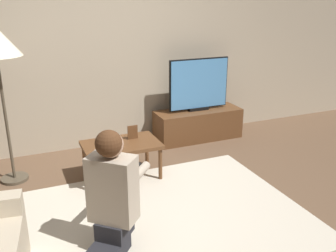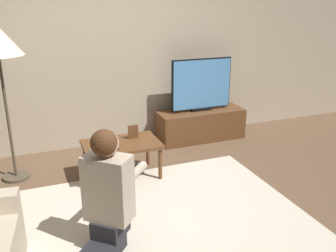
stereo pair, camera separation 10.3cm
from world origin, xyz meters
name	(u,v)px [view 1 (the left image)]	position (x,y,z in m)	size (l,w,h in m)	color
ground_plane	(165,218)	(0.00, 0.00, 0.00)	(10.00, 10.00, 0.00)	brown
wall_back	(104,43)	(0.00, 1.93, 1.30)	(10.00, 0.06, 2.60)	tan
rug	(165,217)	(0.00, 0.00, 0.01)	(2.43, 1.86, 0.02)	beige
tv_stand	(198,124)	(1.15, 1.61, 0.20)	(1.16, 0.41, 0.40)	brown
tv	(199,84)	(1.15, 1.62, 0.75)	(0.83, 0.08, 0.69)	black
coffee_table	(121,147)	(-0.12, 0.89, 0.35)	(0.79, 0.50, 0.40)	brown
person_kneeling	(112,193)	(-0.52, -0.26, 0.49)	(0.70, 0.74, 0.96)	#232328
picture_frame	(133,132)	(0.03, 0.96, 0.47)	(0.11, 0.01, 0.15)	brown
remote	(115,147)	(-0.21, 0.79, 0.40)	(0.04, 0.15, 0.02)	black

